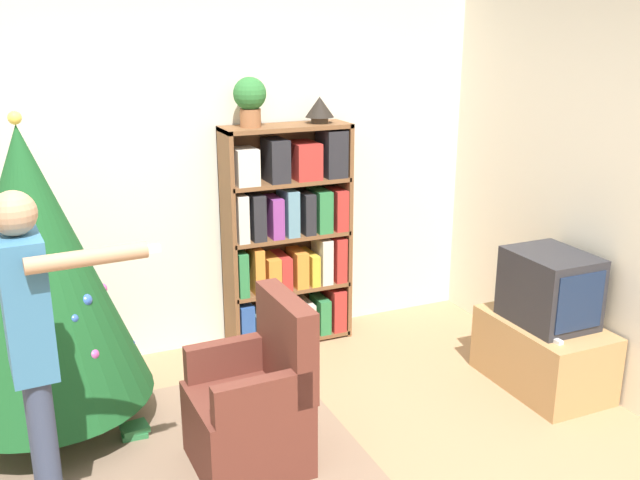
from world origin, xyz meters
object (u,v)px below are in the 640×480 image
television (550,288)px  standing_person (32,341)px  table_lamp (320,108)px  bookshelf (289,240)px  christmas_tree (33,268)px  potted_plant (250,98)px  armchair (254,408)px

television → standing_person: (-3.00, -0.18, 0.29)m
television → table_lamp: (-0.99, 1.31, 1.02)m
bookshelf → christmas_tree: 1.82m
christmas_tree → potted_plant: size_ratio=5.57×
bookshelf → christmas_tree: (-1.71, -0.57, 0.21)m
christmas_tree → table_lamp: bearing=16.6°
standing_person → television: bearing=90.0°
potted_plant → table_lamp: bearing=0.0°
potted_plant → standing_person: bearing=-135.2°
standing_person → armchair: bearing=93.4°
television → armchair: 2.00m
christmas_tree → potted_plant: potted_plant is taller
bookshelf → armchair: bookshelf is taller
television → standing_person: 3.02m
armchair → potted_plant: potted_plant is taller
standing_person → table_lamp: 2.61m
armchair → table_lamp: 2.17m
christmas_tree → potted_plant: 1.75m
christmas_tree → table_lamp: (1.95, 0.58, 0.71)m
bookshelf → armchair: 1.61m
table_lamp → television: bearing=-52.9°
bookshelf → armchair: bearing=-118.6°
bookshelf → standing_person: standing_person is taller
television → potted_plant: 2.28m
bookshelf → christmas_tree: bearing=-161.5°
christmas_tree → table_lamp: size_ratio=9.16×
bookshelf → potted_plant: bearing=177.8°
standing_person → potted_plant: potted_plant is taller
television → armchair: armchair is taller
television → christmas_tree: bearing=166.0°
potted_plant → table_lamp: (0.50, 0.00, -0.09)m
bookshelf → table_lamp: 0.95m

